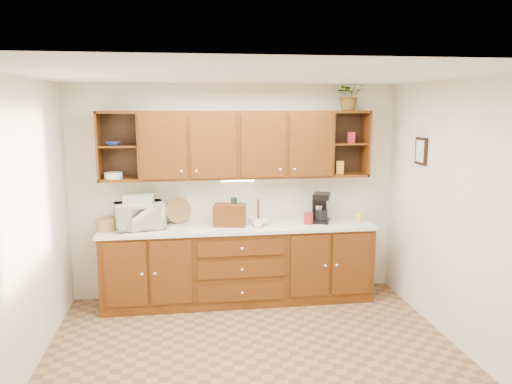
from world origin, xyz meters
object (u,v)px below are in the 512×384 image
object	(u,v)px
microwave	(140,216)
potted_plant	(350,95)
coffee_maker	(321,208)
bread_box	(230,215)

from	to	relation	value
microwave	potted_plant	size ratio (longest dim) A/B	1.46
microwave	coffee_maker	xyz separation A→B (m)	(2.17, 0.03, 0.02)
microwave	bread_box	size ratio (longest dim) A/B	1.49
coffee_maker	microwave	bearing A→B (deg)	-157.73
microwave	bread_box	xyz separation A→B (m)	(1.04, -0.00, -0.02)
microwave	bread_box	bearing A→B (deg)	-12.50
coffee_maker	potted_plant	world-z (taller)	potted_plant
coffee_maker	potted_plant	distance (m)	1.41
coffee_maker	potted_plant	xyz separation A→B (m)	(0.34, 0.05, 1.36)
coffee_maker	bread_box	bearing A→B (deg)	-156.80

